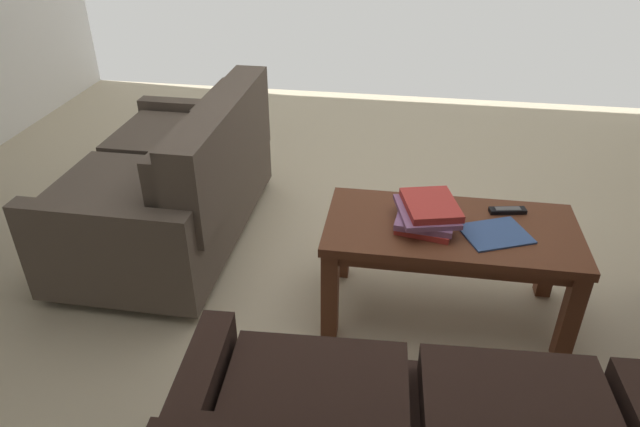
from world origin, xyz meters
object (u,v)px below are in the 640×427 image
(coffee_table, at_px, (450,241))
(loose_magazine, at_px, (495,234))
(tv_remote, at_px, (508,210))
(book_stack, at_px, (428,213))
(loveseat_near, at_px, (177,182))

(coffee_table, bearing_deg, loose_magazine, 166.31)
(coffee_table, height_order, tv_remote, tv_remote)
(loose_magazine, bearing_deg, tv_remote, -43.69)
(tv_remote, bearing_deg, book_stack, 23.19)
(book_stack, bearing_deg, coffee_table, -178.68)
(coffee_table, xyz_separation_m, tv_remote, (-0.25, -0.15, 0.09))
(tv_remote, height_order, loose_magazine, tv_remote)
(loveseat_near, xyz_separation_m, loose_magazine, (-1.59, 0.47, 0.14))
(coffee_table, relative_size, book_stack, 3.24)
(coffee_table, distance_m, tv_remote, 0.30)
(tv_remote, bearing_deg, loose_magazine, 69.57)
(coffee_table, distance_m, book_stack, 0.17)
(book_stack, height_order, tv_remote, book_stack)
(book_stack, xyz_separation_m, tv_remote, (-0.35, -0.15, -0.04))
(coffee_table, bearing_deg, tv_remote, -148.80)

